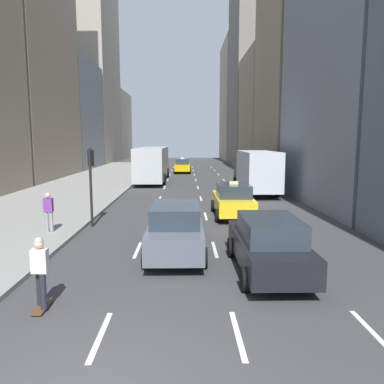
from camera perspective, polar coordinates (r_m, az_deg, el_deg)
sidewalk_left at (r=33.49m, az=-15.82°, el=0.97°), size 8.00×66.00×0.15m
lane_markings at (r=28.45m, az=1.10°, el=-0.06°), size 5.72×56.00×0.01m
building_row_left at (r=47.63m, az=-21.40°, el=19.85°), size 6.00×83.21×35.38m
building_row_right at (r=44.11m, az=13.56°, el=20.43°), size 6.00×78.41×34.23m
taxi_lead at (r=45.41m, az=-1.48°, el=4.03°), size 2.02×4.40×1.87m
taxi_second at (r=19.44m, az=6.25°, el=-1.21°), size 2.02×4.40×1.87m
sedan_black_near at (r=13.01m, az=-2.50°, el=-5.58°), size 2.02×4.94×1.80m
sedan_silver_behind at (r=11.46m, az=11.53°, el=-7.79°), size 2.02×4.75×1.72m
city_bus at (r=36.49m, az=-6.02°, el=4.47°), size 2.80×11.61×3.25m
box_truck at (r=28.38m, az=9.66°, el=3.27°), size 2.58×8.40×3.15m
skateboarder at (r=9.51m, az=-22.12°, el=-10.96°), size 0.36×0.80×1.75m
pedestrian_mid_block at (r=16.60m, az=-21.01°, el=-2.60°), size 0.36×0.22×1.65m
traffic_light_pole at (r=17.59m, az=-15.16°, el=2.63°), size 0.24×0.42×3.60m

